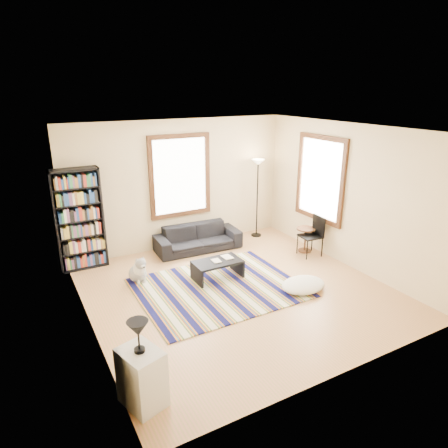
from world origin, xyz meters
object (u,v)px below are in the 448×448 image
sofa (198,238)px  bookshelf (79,220)px  dog (137,269)px  white_cabinet (142,378)px  floor_lamp (257,199)px  floor_cushion (303,285)px  folding_chair (310,236)px  side_table (305,240)px  coffee_table (217,270)px

sofa → bookshelf: 2.51m
sofa → dog: 1.84m
white_cabinet → sofa: bearing=40.2°
dog → bookshelf: bearing=116.4°
floor_lamp → bookshelf: bearing=177.6°
floor_cushion → dog: bearing=144.6°
bookshelf → folding_chair: (4.34, -1.71, -0.57)m
side_table → dog: 3.66m
floor_cushion → white_cabinet: (-3.33, -1.22, 0.25)m
floor_cushion → folding_chair: (1.12, 1.16, 0.33)m
floor_lamp → dog: bearing=-163.7°
sofa → folding_chair: bearing=-33.3°
sofa → floor_lamp: bearing=6.5°
bookshelf → dog: size_ratio=3.91×
folding_chair → coffee_table: bearing=-174.2°
sofa → coffee_table: (-0.29, -1.46, -0.09)m
dog → side_table: bearing=-13.5°
side_table → folding_chair: (-0.05, -0.21, 0.16)m
folding_chair → floor_cushion: bearing=-128.9°
coffee_table → floor_cushion: (1.12, -1.14, -0.08)m
bookshelf → coffee_table: bookshelf is taller
sofa → white_cabinet: bearing=-120.2°
sofa → white_cabinet: (-2.50, -3.82, 0.08)m
bookshelf → folding_chair: bookshelf is taller
floor_lamp → white_cabinet: 5.70m
bookshelf → coffee_table: size_ratio=2.22×
floor_cushion → dog: dog is taller
floor_cushion → side_table: 1.81m
sofa → bookshelf: bearing=176.5°
floor_cushion → coffee_table: bearing=134.6°
white_cabinet → side_table: bearing=13.3°
white_cabinet → dog: size_ratio=1.37×
floor_lamp → folding_chair: 1.65m
side_table → white_cabinet: 5.20m
coffee_table → side_table: (2.29, 0.24, 0.09)m
folding_chair → side_table: bearing=81.8°
sofa → floor_lamp: floor_lamp is taller
coffee_table → white_cabinet: bearing=-133.1°
sofa → side_table: size_ratio=3.46×
coffee_table → floor_lamp: 2.57m
folding_chair → floor_lamp: bearing=107.9°
coffee_table → dog: (-1.35, 0.62, 0.08)m
coffee_table → side_table: size_ratio=1.67×
side_table → floor_lamp: bearing=106.8°
bookshelf → floor_lamp: (3.99, -0.17, -0.07)m
side_table → sofa: bearing=148.6°
side_table → folding_chair: 0.27m
coffee_table → floor_cushion: size_ratio=1.09×
sofa → white_cabinet: 4.56m
floor_lamp → white_cabinet: (-4.10, -3.92, -0.58)m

